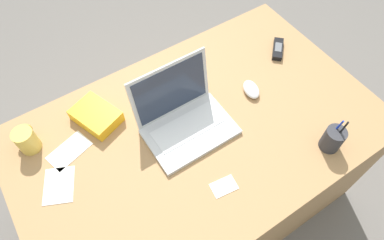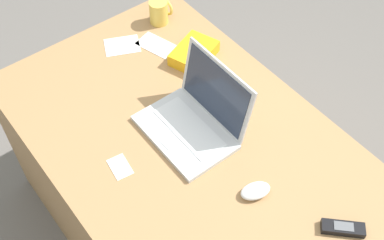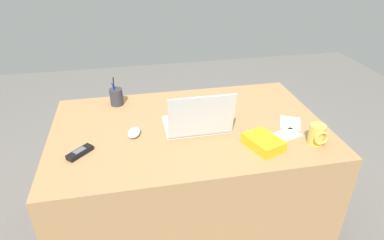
{
  "view_description": "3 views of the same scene",
  "coord_description": "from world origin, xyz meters",
  "px_view_note": "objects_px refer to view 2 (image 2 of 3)",
  "views": [
    {
      "loc": [
        -0.42,
        -0.59,
        1.9
      ],
      "look_at": [
        -0.03,
        -0.0,
        0.84
      ],
      "focal_mm": 31.66,
      "sensor_mm": 36.0,
      "label": 1
    },
    {
      "loc": [
        0.84,
        -0.64,
        2.16
      ],
      "look_at": [
        -0.03,
        0.03,
        0.8
      ],
      "focal_mm": 46.81,
      "sensor_mm": 36.0,
      "label": 2
    },
    {
      "loc": [
        0.29,
        1.54,
        1.67
      ],
      "look_at": [
        -0.01,
        0.02,
        0.78
      ],
      "focal_mm": 30.99,
      "sensor_mm": 36.0,
      "label": 3
    }
  ],
  "objects_px": {
    "computer_mouse": "(255,191)",
    "cordless_phone": "(343,228)",
    "laptop": "(195,118)",
    "coffee_mug_white": "(159,12)",
    "snack_bag": "(194,53)"
  },
  "relations": [
    {
      "from": "laptop",
      "to": "computer_mouse",
      "type": "height_order",
      "value": "laptop"
    },
    {
      "from": "laptop",
      "to": "coffee_mug_white",
      "type": "height_order",
      "value": "laptop"
    },
    {
      "from": "coffee_mug_white",
      "to": "cordless_phone",
      "type": "xyz_separation_m",
      "value": [
        1.16,
        -0.13,
        -0.04
      ]
    },
    {
      "from": "coffee_mug_white",
      "to": "computer_mouse",
      "type": "bearing_deg",
      "value": -16.16
    },
    {
      "from": "cordless_phone",
      "to": "computer_mouse",
      "type": "bearing_deg",
      "value": -154.57
    },
    {
      "from": "computer_mouse",
      "to": "cordless_phone",
      "type": "xyz_separation_m",
      "value": [
        0.26,
        0.13,
        -0.0
      ]
    },
    {
      "from": "coffee_mug_white",
      "to": "cordless_phone",
      "type": "distance_m",
      "value": 1.17
    },
    {
      "from": "computer_mouse",
      "to": "cordless_phone",
      "type": "distance_m",
      "value": 0.29
    },
    {
      "from": "computer_mouse",
      "to": "cordless_phone",
      "type": "height_order",
      "value": "computer_mouse"
    },
    {
      "from": "coffee_mug_white",
      "to": "snack_bag",
      "type": "height_order",
      "value": "coffee_mug_white"
    },
    {
      "from": "laptop",
      "to": "coffee_mug_white",
      "type": "relative_size",
      "value": 3.34
    },
    {
      "from": "cordless_phone",
      "to": "snack_bag",
      "type": "height_order",
      "value": "snack_bag"
    },
    {
      "from": "coffee_mug_white",
      "to": "laptop",
      "type": "bearing_deg",
      "value": -23.59
    },
    {
      "from": "laptop",
      "to": "cordless_phone",
      "type": "xyz_separation_m",
      "value": [
        0.6,
        0.11,
        -0.04
      ]
    },
    {
      "from": "computer_mouse",
      "to": "snack_bag",
      "type": "xyz_separation_m",
      "value": [
        -0.62,
        0.23,
        0.01
      ]
    }
  ]
}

